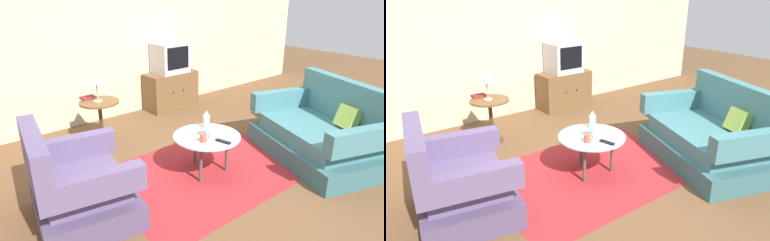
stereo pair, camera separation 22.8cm
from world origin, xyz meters
TOP-DOWN VIEW (x-y plane):
  - ground_plane at (0.00, 0.00)m, footprint 16.00×16.00m
  - back_wall at (0.00, 2.50)m, footprint 9.00×0.12m
  - area_rug at (-0.03, 0.15)m, footprint 2.32×1.65m
  - armchair at (-1.49, 0.26)m, footprint 1.00×1.09m
  - couch at (1.27, -0.47)m, footprint 1.44×1.81m
  - coffee_table at (-0.03, 0.15)m, footprint 0.74×0.74m
  - side_table at (-0.57, 1.62)m, footprint 0.51×0.51m
  - tv_stand at (1.02, 2.20)m, footprint 0.88×0.43m
  - television at (1.02, 2.20)m, footprint 0.53×0.44m
  - table_lamp at (-0.59, 1.61)m, footprint 0.18×0.18m
  - vase at (0.11, 0.33)m, footprint 0.08×0.08m
  - mug at (-0.17, 0.06)m, footprint 0.12×0.08m
  - bowl at (-0.03, 0.20)m, footprint 0.12×0.12m
  - tv_remote_dark at (-0.02, -0.09)m, footprint 0.08×0.18m
  - book at (-0.63, 1.82)m, footprint 0.18×0.14m

SIDE VIEW (x-z plane):
  - ground_plane at x=0.00m, z-range 0.00..0.00m
  - area_rug at x=-0.03m, z-range 0.00..0.00m
  - couch at x=1.27m, z-range -0.16..0.77m
  - tv_stand at x=1.02m, z-range 0.00..0.62m
  - armchair at x=-1.49m, z-range -0.14..0.76m
  - coffee_table at x=-0.03m, z-range 0.18..0.63m
  - side_table at x=-0.57m, z-range 0.13..0.72m
  - tv_remote_dark at x=-0.02m, z-range 0.45..0.47m
  - bowl at x=-0.03m, z-range 0.45..0.50m
  - mug at x=-0.17m, z-range 0.45..0.53m
  - vase at x=0.11m, z-range 0.44..0.65m
  - book at x=-0.63m, z-range 0.59..0.62m
  - television at x=1.02m, z-range 0.62..1.10m
  - table_lamp at x=-0.59m, z-range 0.70..1.11m
  - back_wall at x=0.00m, z-range 0.00..2.70m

